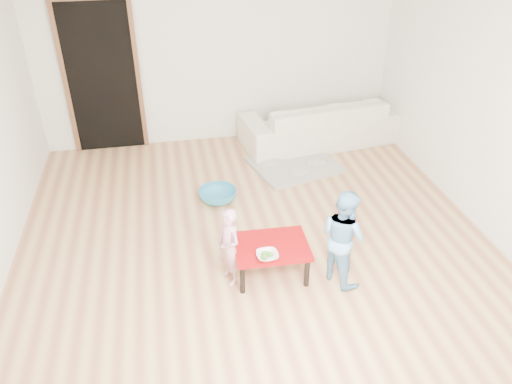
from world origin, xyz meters
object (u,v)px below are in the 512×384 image
object	(u,v)px
child_pink	(229,247)
red_table	(271,259)
sofa	(320,122)
basin	(218,195)
bowl	(267,256)
child_blue	(343,237)

from	to	relation	value
child_pink	red_table	bearing A→B (deg)	66.66
sofa	red_table	size ratio (longest dim) A/B	3.17
child_pink	basin	world-z (taller)	child_pink
sofa	bowl	world-z (taller)	sofa
sofa	red_table	distance (m)	3.07
sofa	child_blue	size ratio (longest dim) A/B	2.30
sofa	child_pink	xyz separation A→B (m)	(-1.75, -2.76, 0.07)
red_table	child_blue	distance (m)	0.74
basin	red_table	bearing A→B (deg)	-76.82
bowl	sofa	bearing A→B (deg)	64.10
sofa	red_table	world-z (taller)	sofa
child_pink	child_blue	xyz separation A→B (m)	(1.05, -0.17, 0.09)
bowl	child_blue	size ratio (longest dim) A/B	0.20
red_table	child_blue	bearing A→B (deg)	-15.57
red_table	child_blue	xyz separation A→B (m)	(0.64, -0.18, 0.31)
red_table	child_blue	world-z (taller)	child_blue
red_table	child_pink	world-z (taller)	child_pink
child_blue	basin	xyz separation A→B (m)	(-0.98, 1.61, -0.42)
sofa	child_blue	distance (m)	3.02
red_table	bowl	distance (m)	0.28
bowl	basin	bearing A→B (deg)	99.13
bowl	child_pink	distance (m)	0.37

